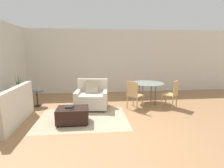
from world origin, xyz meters
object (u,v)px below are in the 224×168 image
picture_frame (36,89)px  dining_table (147,85)px  armchair (92,98)px  potted_plant (20,99)px  tv_remote_secondary (72,106)px  tv_remote_primary (72,110)px  couch (5,112)px  ottoman (73,115)px  side_table (37,95)px  dining_chair_near_right (172,92)px  dining_chair_near_left (134,93)px  book_stack (69,107)px

picture_frame → dining_table: size_ratio=0.14×
armchair → potted_plant: potted_plant is taller
potted_plant → tv_remote_secondary: bearing=-36.6°
tv_remote_primary → couch: bearing=170.5°
ottoman → side_table: 2.05m
side_table → picture_frame: picture_frame is taller
ottoman → dining_table: size_ratio=0.69×
ottoman → dining_chair_near_right: bearing=16.4°
armchair → dining_chair_near_right: bearing=-5.8°
dining_chair_near_left → dining_table: bearing=45.0°
couch → picture_frame: bearing=76.3°
tv_remote_secondary → dining_table: dining_table is taller
dining_chair_near_left → dining_chair_near_right: 1.27m
armchair → couch: bearing=-154.4°
dining_table → tv_remote_secondary: bearing=-149.9°
armchair → dining_chair_near_left: size_ratio=1.21×
dining_chair_near_left → dining_chair_near_right: same height
couch → dining_table: couch is taller
couch → dining_chair_near_left: size_ratio=2.02×
ottoman → tv_remote_primary: size_ratio=5.99×
tv_remote_primary → dining_table: dining_table is taller
dining_chair_near_right → tv_remote_primary: bearing=-160.9°
tv_remote_primary → armchair: bearing=70.4°
armchair → dining_table: 2.01m
couch → dining_chair_near_left: (3.48, 0.77, 0.20)m
tv_remote_primary → dining_table: size_ratio=0.11×
couch → potted_plant: bearing=97.3°
picture_frame → dining_chair_near_left: 3.20m
couch → armchair: couch is taller
couch → ottoman: bearing=-4.3°
tv_remote_primary → dining_table: (2.42, 1.69, 0.24)m
armchair → ottoman: bearing=-112.3°
armchair → book_stack: bearing=-116.4°
picture_frame → armchair: bearing=-12.0°
tv_remote_primary → potted_plant: 2.49m
picture_frame → ottoman: bearing=-49.2°
tv_remote_primary → dining_chair_near_right: 3.23m
tv_remote_secondary → picture_frame: 1.96m
ottoman → picture_frame: picture_frame is taller
book_stack → potted_plant: size_ratio=0.18×
couch → picture_frame: (0.35, 1.42, 0.28)m
ottoman → dining_chair_near_left: (1.79, 0.90, 0.30)m
tv_remote_primary → tv_remote_secondary: bearing=95.0°
couch → side_table: bearing=76.3°
tv_remote_secondary → couch: bearing=179.7°
book_stack → picture_frame: (-1.25, 1.52, 0.18)m
couch → armchair: (2.16, 1.04, 0.03)m
dining_chair_near_left → couch: bearing=-167.5°
tv_remote_primary → dining_chair_near_left: (1.79, 1.06, 0.11)m
tv_remote_primary → side_table: 2.17m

